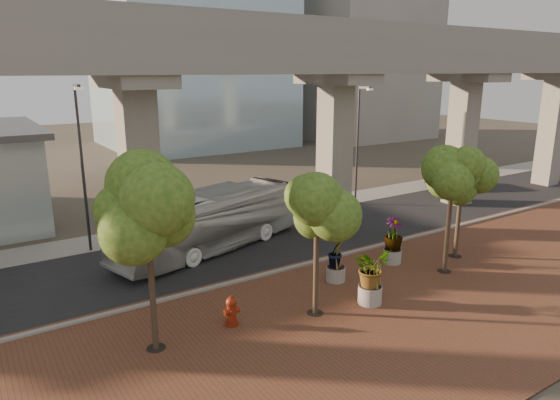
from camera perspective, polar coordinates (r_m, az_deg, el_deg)
ground at (r=27.03m, az=-1.34°, el=-6.64°), size 160.00×160.00×0.00m
brick_plaza at (r=21.22m, az=10.36°, el=-13.05°), size 70.00×13.00×0.06m
asphalt_road at (r=28.64m, az=-3.45°, el=-5.38°), size 90.00×8.00×0.04m
curb_strip at (r=25.44m, az=1.04°, el=-7.85°), size 70.00×0.25×0.16m
far_sidewalk at (r=33.29m, az=-8.13°, el=-2.60°), size 90.00×3.00×0.06m
transit_viaduct at (r=27.03m, az=-3.69°, el=9.26°), size 72.00×5.60×12.40m
midrise_block at (r=76.98m, az=9.11°, el=16.08°), size 18.00×16.00×24.00m
transit_bus at (r=27.91m, az=-8.00°, el=-2.48°), size 12.25×6.01×3.33m
parked_car at (r=45.39m, az=19.14°, el=2.33°), size 4.91×2.32×1.55m
fire_hydrant at (r=20.11m, az=-5.56°, el=-12.50°), size 0.62×0.56×1.24m
planter_front at (r=21.70m, az=10.37°, el=-7.90°), size 2.27×2.27×2.50m
planter_right at (r=26.39m, az=12.84°, el=-4.01°), size 2.28×2.28×2.43m
planter_left at (r=23.75m, az=6.45°, el=-6.17°), size 2.02×2.02×2.22m
street_tree_far_west at (r=17.36m, az=-14.97°, el=-1.67°), size 4.01×4.01×6.86m
street_tree_near_west at (r=19.58m, az=4.27°, el=-1.17°), size 3.46×3.46×6.02m
street_tree_near_east at (r=25.08m, az=19.16°, el=2.95°), size 3.49×3.49×6.63m
street_tree_far_east at (r=27.61m, az=20.05°, el=1.80°), size 3.71×3.71×5.74m
streetlamp_west at (r=28.55m, az=-21.69°, el=4.50°), size 0.45×1.31×9.08m
streetlamp_east at (r=37.02m, az=8.99°, el=7.07°), size 0.43×1.25×8.66m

